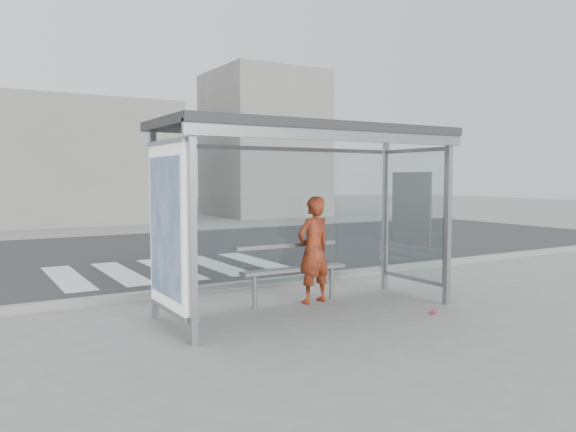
# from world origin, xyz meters

# --- Properties ---
(ground) EXTENTS (80.00, 80.00, 0.00)m
(ground) POSITION_xyz_m (0.00, 0.00, 0.00)
(ground) COLOR slate
(ground) RESTS_ON ground
(road) EXTENTS (30.00, 10.00, 0.01)m
(road) POSITION_xyz_m (0.00, 7.00, 0.00)
(road) COLOR #2C2C2F
(road) RESTS_ON ground
(curb) EXTENTS (30.00, 0.18, 0.12)m
(curb) POSITION_xyz_m (0.00, 1.95, 0.06)
(curb) COLOR gray
(curb) RESTS_ON ground
(crosswalk) EXTENTS (4.55, 3.00, 0.00)m
(crosswalk) POSITION_xyz_m (-0.50, 4.50, 0.00)
(crosswalk) COLOR silver
(crosswalk) RESTS_ON ground
(bus_shelter) EXTENTS (4.25, 1.65, 2.62)m
(bus_shelter) POSITION_xyz_m (-0.37, 0.06, 1.98)
(bus_shelter) COLOR gray
(bus_shelter) RESTS_ON ground
(building_center) EXTENTS (8.00, 5.00, 5.00)m
(building_center) POSITION_xyz_m (0.00, 18.00, 2.50)
(building_center) COLOR gray
(building_center) RESTS_ON ground
(building_right) EXTENTS (5.00, 5.00, 7.00)m
(building_right) POSITION_xyz_m (9.00, 18.00, 3.50)
(building_right) COLOR gray
(building_right) RESTS_ON ground
(person) EXTENTS (0.64, 0.47, 1.61)m
(person) POSITION_xyz_m (0.35, 0.41, 0.81)
(person) COLOR #EE5016
(person) RESTS_ON ground
(bench) EXTENTS (1.73, 0.32, 0.89)m
(bench) POSITION_xyz_m (0.05, 0.50, 0.53)
(bench) COLOR gray
(bench) RESTS_ON ground
(soda_can) EXTENTS (0.14, 0.11, 0.07)m
(soda_can) POSITION_xyz_m (1.39, -1.04, 0.03)
(soda_can) COLOR #E44376
(soda_can) RESTS_ON ground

